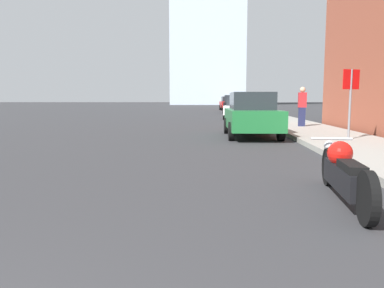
{
  "coord_description": "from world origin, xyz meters",
  "views": [
    {
      "loc": [
        1.95,
        -0.37,
        1.37
      ],
      "look_at": [
        1.5,
        6.31,
        0.58
      ],
      "focal_mm": 35.0,
      "sensor_mm": 36.0,
      "label": 1
    }
  ],
  "objects_px": {
    "stop_sign": "(351,92)",
    "parked_car_green": "(251,115)",
    "motorcycle": "(344,173)",
    "parked_car_white": "(238,108)",
    "parked_car_yellow": "(227,103)",
    "pedestrian": "(302,106)",
    "parked_car_black": "(232,104)",
    "parked_car_red": "(228,103)"
  },
  "relations": [
    {
      "from": "parked_car_white",
      "to": "pedestrian",
      "type": "relative_size",
      "value": 2.47
    },
    {
      "from": "parked_car_green",
      "to": "parked_car_yellow",
      "type": "relative_size",
      "value": 0.98
    },
    {
      "from": "parked_car_green",
      "to": "parked_car_black",
      "type": "distance_m",
      "value": 24.76
    },
    {
      "from": "motorcycle",
      "to": "parked_car_white",
      "type": "xyz_separation_m",
      "value": [
        -0.22,
        21.8,
        0.42
      ]
    },
    {
      "from": "parked_car_yellow",
      "to": "stop_sign",
      "type": "relative_size",
      "value": 2.1
    },
    {
      "from": "parked_car_green",
      "to": "parked_car_white",
      "type": "distance_m",
      "value": 12.97
    },
    {
      "from": "stop_sign",
      "to": "parked_car_white",
      "type": "bearing_deg",
      "value": 99.68
    },
    {
      "from": "parked_car_red",
      "to": "pedestrian",
      "type": "bearing_deg",
      "value": -89.56
    },
    {
      "from": "parked_car_white",
      "to": "parked_car_yellow",
      "type": "bearing_deg",
      "value": 95.37
    },
    {
      "from": "parked_car_black",
      "to": "parked_car_red",
      "type": "relative_size",
      "value": 0.97
    },
    {
      "from": "parked_car_black",
      "to": "stop_sign",
      "type": "distance_m",
      "value": 27.0
    },
    {
      "from": "motorcycle",
      "to": "stop_sign",
      "type": "xyz_separation_m",
      "value": [
        2.36,
        6.72,
        1.22
      ]
    },
    {
      "from": "motorcycle",
      "to": "parked_car_yellow",
      "type": "bearing_deg",
      "value": 94.82
    },
    {
      "from": "parked_car_green",
      "to": "parked_car_black",
      "type": "height_order",
      "value": "parked_car_black"
    },
    {
      "from": "parked_car_green",
      "to": "parked_car_white",
      "type": "xyz_separation_m",
      "value": [
        0.24,
        12.97,
        -0.01
      ]
    },
    {
      "from": "motorcycle",
      "to": "parked_car_white",
      "type": "distance_m",
      "value": 21.8
    },
    {
      "from": "parked_car_green",
      "to": "parked_car_black",
      "type": "xyz_separation_m",
      "value": [
        0.26,
        24.76,
        0.09
      ]
    },
    {
      "from": "parked_car_green",
      "to": "pedestrian",
      "type": "bearing_deg",
      "value": 52.17
    },
    {
      "from": "motorcycle",
      "to": "parked_car_black",
      "type": "xyz_separation_m",
      "value": [
        -0.19,
        33.59,
        0.52
      ]
    },
    {
      "from": "parked_car_yellow",
      "to": "motorcycle",
      "type": "bearing_deg",
      "value": -92.26
    },
    {
      "from": "parked_car_white",
      "to": "pedestrian",
      "type": "xyz_separation_m",
      "value": [
        2.41,
        -9.3,
        0.28
      ]
    },
    {
      "from": "parked_car_black",
      "to": "parked_car_yellow",
      "type": "xyz_separation_m",
      "value": [
        0.05,
        24.05,
        -0.08
      ]
    },
    {
      "from": "motorcycle",
      "to": "stop_sign",
      "type": "distance_m",
      "value": 7.22
    },
    {
      "from": "parked_car_black",
      "to": "motorcycle",
      "type": "bearing_deg",
      "value": -88.31
    },
    {
      "from": "parked_car_green",
      "to": "parked_car_yellow",
      "type": "xyz_separation_m",
      "value": [
        0.31,
        48.81,
        0.01
      ]
    },
    {
      "from": "parked_car_black",
      "to": "parked_car_yellow",
      "type": "bearing_deg",
      "value": 91.23
    },
    {
      "from": "stop_sign",
      "to": "pedestrian",
      "type": "distance_m",
      "value": 5.8
    },
    {
      "from": "pedestrian",
      "to": "stop_sign",
      "type": "bearing_deg",
      "value": -88.42
    },
    {
      "from": "motorcycle",
      "to": "parked_car_white",
      "type": "height_order",
      "value": "parked_car_white"
    },
    {
      "from": "parked_car_green",
      "to": "pedestrian",
      "type": "xyz_separation_m",
      "value": [
        2.65,
        3.67,
        0.27
      ]
    },
    {
      "from": "parked_car_white",
      "to": "parked_car_red",
      "type": "bearing_deg",
      "value": 95.77
    },
    {
      "from": "parked_car_yellow",
      "to": "pedestrian",
      "type": "distance_m",
      "value": 45.2
    },
    {
      "from": "parked_car_green",
      "to": "parked_car_black",
      "type": "bearing_deg",
      "value": 87.4
    },
    {
      "from": "motorcycle",
      "to": "stop_sign",
      "type": "height_order",
      "value": "stop_sign"
    },
    {
      "from": "parked_car_green",
      "to": "stop_sign",
      "type": "relative_size",
      "value": 2.07
    },
    {
      "from": "motorcycle",
      "to": "parked_car_black",
      "type": "bearing_deg",
      "value": 95.01
    },
    {
      "from": "parked_car_green",
      "to": "pedestrian",
      "type": "height_order",
      "value": "pedestrian"
    },
    {
      "from": "parked_car_white",
      "to": "pedestrian",
      "type": "bearing_deg",
      "value": -69.98
    },
    {
      "from": "stop_sign",
      "to": "parked_car_green",
      "type": "bearing_deg",
      "value": 143.11
    },
    {
      "from": "parked_car_black",
      "to": "parked_car_yellow",
      "type": "height_order",
      "value": "parked_car_black"
    },
    {
      "from": "parked_car_green",
      "to": "parked_car_red",
      "type": "xyz_separation_m",
      "value": [
        0.13,
        35.63,
        0.08
      ]
    },
    {
      "from": "motorcycle",
      "to": "pedestrian",
      "type": "bearing_deg",
      "value": 84.71
    }
  ]
}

